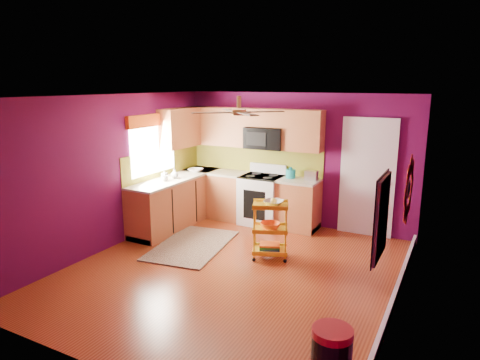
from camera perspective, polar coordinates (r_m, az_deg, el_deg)
The scene contains 17 objects.
ground at distance 6.36m, azimuth -0.99°, elevation -12.04°, with size 5.00×5.00×0.00m, color maroon.
room_envelope at distance 5.85m, azimuth -0.82°, elevation 2.57°, with size 4.54×5.04×2.52m.
lower_cabinets at distance 8.32m, azimuth -3.11°, elevation -2.79°, with size 2.81×2.31×0.94m.
electric_range at distance 8.25m, azimuth 2.91°, elevation -2.57°, with size 0.76×0.66×1.13m.
upper_cabinetry at distance 8.32m, azimuth -1.35°, elevation 6.80°, with size 2.80×2.30×1.26m.
left_window at distance 7.95m, azimuth -11.53°, elevation 5.81°, with size 0.08×1.35×1.08m.
panel_door at distance 7.83m, azimuth 16.60°, elevation 0.14°, with size 0.95×0.11×2.15m.
right_wall_art at distance 4.90m, azimuth 20.38°, elevation -2.54°, with size 0.04×2.74×1.04m.
ceiling_fan at distance 5.96m, azimuth -0.14°, elevation 9.13°, with size 1.01×1.01×0.26m.
shag_rug at distance 7.30m, azimuth -6.39°, elevation -8.63°, with size 1.06×1.72×0.02m, color black.
rolling_cart at distance 6.64m, azimuth 4.10°, elevation -6.34°, with size 0.64×0.57×0.97m.
teal_kettle at distance 8.01m, azimuth 6.77°, elevation 0.86°, with size 0.18×0.18×0.21m.
toaster at distance 7.85m, azimuth 9.49°, elevation 0.58°, with size 0.22×0.15×0.18m, color beige.
soap_bottle_a at distance 7.93m, azimuth -10.03°, elevation 0.70°, with size 0.08×0.09×0.19m, color #EA3F72.
soap_bottle_b at distance 8.02m, azimuth -8.71°, elevation 0.85°, with size 0.14×0.14×0.18m, color white.
counter_dish at distance 8.55m, azimuth -5.92°, elevation 1.30°, with size 0.28×0.28×0.07m, color white.
counter_cup at distance 7.82m, azimuth -10.00°, elevation 0.19°, with size 0.12×0.12×0.10m, color white.
Camera 1 is at (2.78, -5.05, 2.68)m, focal length 32.00 mm.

